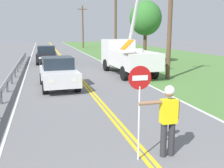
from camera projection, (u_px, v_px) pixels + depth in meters
name	position (u px, v px, depth m)	size (l,w,h in m)	color
grass_verge_right	(193.00, 64.00, 24.96)	(16.00, 110.00, 0.01)	#517F3D
centerline_yellow_left	(70.00, 69.00, 21.95)	(0.11, 110.00, 0.01)	yellow
centerline_yellow_right	(73.00, 68.00, 22.00)	(0.11, 110.00, 0.01)	yellow
edge_line_right	(113.00, 67.00, 22.90)	(0.12, 110.00, 0.01)	silver
edge_line_left	(27.00, 70.00, 21.05)	(0.12, 110.00, 0.01)	silver
flagger_worker	(168.00, 116.00, 6.42)	(1.09, 0.25, 1.83)	#2D2D33
stop_sign_paddle	(140.00, 92.00, 6.08)	(0.56, 0.04, 2.33)	silver
utility_bucket_truck	(126.00, 54.00, 19.13)	(2.67, 6.88, 6.15)	white
oncoming_sedan_nearest	(58.00, 73.00, 14.43)	(2.06, 4.17, 1.70)	silver
oncoming_sedan_second	(47.00, 55.00, 25.44)	(2.03, 4.16, 1.70)	black
utility_pole_near	(170.00, 13.00, 16.41)	(1.80, 0.28, 8.14)	brown
utility_pole_mid	(116.00, 20.00, 30.02)	(1.80, 0.28, 8.41)	brown
utility_pole_far	(83.00, 26.00, 48.05)	(1.80, 0.28, 7.61)	brown
guardrail_left_shoulder	(13.00, 72.00, 16.65)	(0.10, 32.00, 0.71)	#9EA0A3
roadside_tree_verge	(146.00, 18.00, 24.35)	(3.00, 3.00, 5.90)	brown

